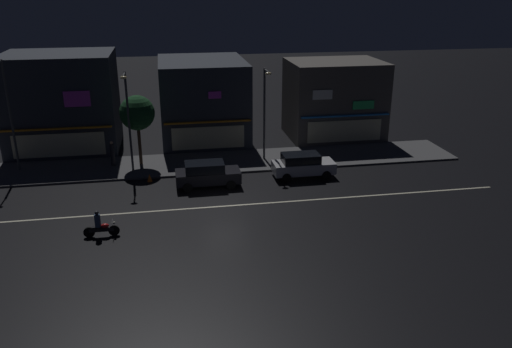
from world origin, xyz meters
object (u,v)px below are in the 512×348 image
at_px(streetlamp_east, 265,107).
at_px(parked_car_trailing, 207,174).
at_px(streetlamp_west, 8,108).
at_px(pedestrian_on_sidewalk, 113,154).
at_px(motorcycle_lead, 100,226).
at_px(traffic_cone, 150,178).
at_px(streetlamp_mid, 128,114).
at_px(parked_car_near_kerb, 303,165).

bearing_deg(streetlamp_east, parked_car_trailing, -137.50).
distance_m(streetlamp_west, pedestrian_on_sidewalk, 7.63).
bearing_deg(parked_car_trailing, streetlamp_west, 158.86).
relative_size(parked_car_trailing, motorcycle_lead, 2.26).
distance_m(motorcycle_lead, traffic_cone, 8.28).
bearing_deg(streetlamp_mid, traffic_cone, -60.11).
bearing_deg(streetlamp_mid, parked_car_trailing, -35.86).
relative_size(parked_car_near_kerb, traffic_cone, 7.82).
xyz_separation_m(streetlamp_west, parked_car_trailing, (13.18, -5.09, -3.87)).
bearing_deg(traffic_cone, streetlamp_east, 18.28).
bearing_deg(pedestrian_on_sidewalk, streetlamp_mid, -40.09).
relative_size(streetlamp_west, pedestrian_on_sidewalk, 4.22).
height_order(streetlamp_east, parked_car_trailing, streetlamp_east).
distance_m(pedestrian_on_sidewalk, motorcycle_lead, 11.35).
xyz_separation_m(parked_car_near_kerb, traffic_cone, (-10.62, 0.89, -0.59)).
xyz_separation_m(streetlamp_west, pedestrian_on_sidewalk, (6.66, -0.12, -3.72)).
bearing_deg(streetlamp_east, parked_car_near_kerb, -61.96).
relative_size(streetlamp_mid, streetlamp_east, 1.02).
bearing_deg(streetlamp_mid, streetlamp_east, 4.22).
relative_size(pedestrian_on_sidewalk, motorcycle_lead, 0.98).
bearing_deg(motorcycle_lead, traffic_cone, -111.67).
relative_size(streetlamp_mid, traffic_cone, 12.86).
xyz_separation_m(streetlamp_east, pedestrian_on_sidewalk, (-11.30, 0.59, -3.22)).
height_order(pedestrian_on_sidewalk, parked_car_near_kerb, pedestrian_on_sidewalk).
distance_m(streetlamp_east, parked_car_trailing, 7.31).
height_order(streetlamp_east, motorcycle_lead, streetlamp_east).
bearing_deg(streetlamp_west, traffic_cone, -20.86).
xyz_separation_m(parked_car_trailing, traffic_cone, (-3.84, 1.54, -0.59)).
height_order(parked_car_near_kerb, motorcycle_lead, parked_car_near_kerb).
distance_m(parked_car_trailing, motorcycle_lead, 8.97).
bearing_deg(pedestrian_on_sidewalk, parked_car_trailing, -35.34).
bearing_deg(streetlamp_west, parked_car_near_kerb, -12.57).
distance_m(streetlamp_east, traffic_cone, 9.91).
bearing_deg(parked_car_near_kerb, parked_car_trailing, -174.57).
bearing_deg(streetlamp_mid, pedestrian_on_sidewalk, 137.89).
xyz_separation_m(parked_car_near_kerb, motorcycle_lead, (-13.09, -7.01, -0.24)).
relative_size(streetlamp_mid, parked_car_trailing, 1.64).
height_order(pedestrian_on_sidewalk, motorcycle_lead, pedestrian_on_sidewalk).
distance_m(streetlamp_west, traffic_cone, 10.94).
relative_size(streetlamp_west, parked_car_near_kerb, 1.83).
distance_m(pedestrian_on_sidewalk, traffic_cone, 4.42).
distance_m(parked_car_near_kerb, parked_car_trailing, 6.81).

